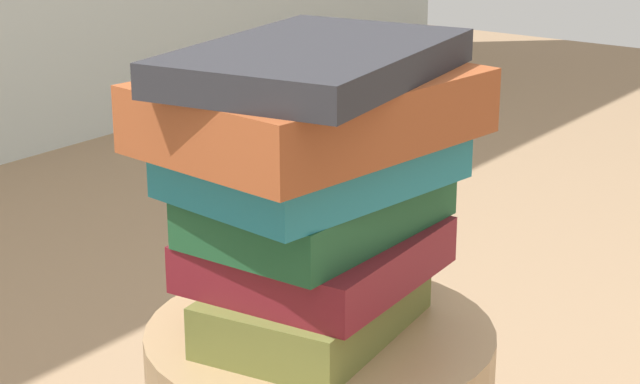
{
  "coord_description": "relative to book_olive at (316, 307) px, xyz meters",
  "views": [
    {
      "loc": [
        -0.79,
        -0.58,
        0.9
      ],
      "look_at": [
        0.0,
        0.0,
        0.58
      ],
      "focal_mm": 61.26,
      "sensor_mm": 36.0,
      "label": 1
    }
  ],
  "objects": [
    {
      "name": "book_maroon",
      "position": [
        0.01,
        0.01,
        0.05
      ],
      "size": [
        0.23,
        0.21,
        0.05
      ],
      "primitive_type": "cube",
      "rotation": [
        0.0,
        0.0,
        0.08
      ],
      "color": "maroon",
      "rests_on": "book_olive"
    },
    {
      "name": "book_rust",
      "position": [
        0.01,
        0.01,
        0.19
      ],
      "size": [
        0.32,
        0.24,
        0.06
      ],
      "primitive_type": "cube",
      "rotation": [
        0.0,
        0.0,
        -0.12
      ],
      "color": "#994723",
      "rests_on": "book_teal"
    },
    {
      "name": "book_charcoal",
      "position": [
        0.0,
        0.0,
        0.24
      ],
      "size": [
        0.32,
        0.23,
        0.03
      ],
      "primitive_type": "cube",
      "rotation": [
        0.0,
        0.0,
        0.15
      ],
      "color": "#28282D",
      "rests_on": "book_rust"
    },
    {
      "name": "book_olive",
      "position": [
        0.0,
        0.0,
        0.0
      ],
      "size": [
        0.24,
        0.18,
        0.05
      ],
      "primitive_type": "cube",
      "rotation": [
        0.0,
        0.0,
        0.14
      ],
      "color": "olive",
      "rests_on": "side_table"
    },
    {
      "name": "book_forest",
      "position": [
        0.02,
        0.01,
        0.1
      ],
      "size": [
        0.25,
        0.16,
        0.05
      ],
      "primitive_type": "cube",
      "rotation": [
        0.0,
        0.0,
        0.0
      ],
      "color": "#1E512D",
      "rests_on": "book_maroon"
    },
    {
      "name": "book_teal",
      "position": [
        0.0,
        0.01,
        0.14
      ],
      "size": [
        0.28,
        0.21,
        0.04
      ],
      "primitive_type": "cube",
      "rotation": [
        0.0,
        0.0,
        -0.13
      ],
      "color": "#1E727F",
      "rests_on": "book_forest"
    }
  ]
}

